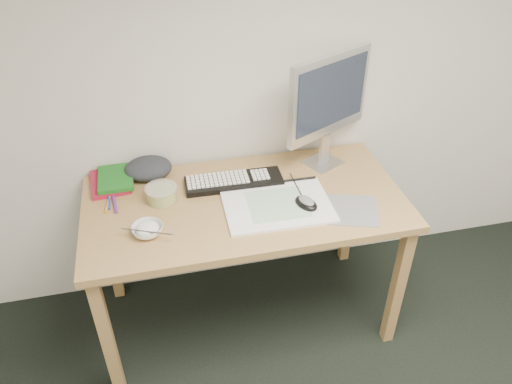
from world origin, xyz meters
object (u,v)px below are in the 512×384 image
desk (245,215)px  rice_bowl (148,230)px  sketchpad (277,205)px  keyboard (234,181)px  monitor (329,99)px

desk → rice_bowl: (-0.43, -0.14, 0.10)m
desk → rice_bowl: rice_bowl is taller
sketchpad → rice_bowl: rice_bowl is taller
desk → sketchpad: sketchpad is taller
sketchpad → keyboard: keyboard is taller
keyboard → rice_bowl: bearing=-145.1°
monitor → rice_bowl: size_ratio=4.38×
sketchpad → monitor: (0.31, 0.29, 0.33)m
keyboard → monitor: monitor is taller
monitor → rice_bowl: (-0.86, -0.35, -0.32)m
keyboard → monitor: bearing=10.8°
keyboard → sketchpad: bearing=-53.3°
sketchpad → monitor: bearing=44.2°
desk → monitor: monitor is taller
sketchpad → keyboard: size_ratio=1.03×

